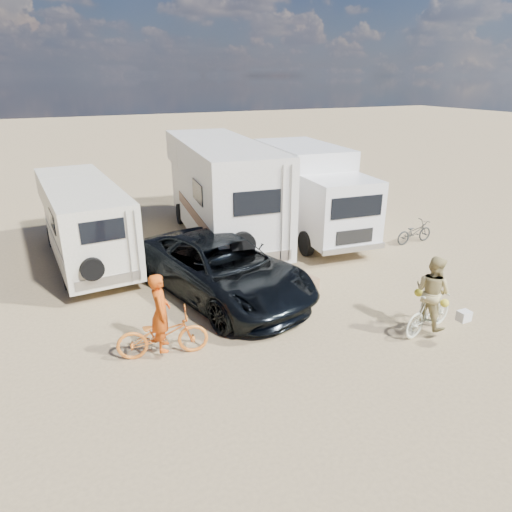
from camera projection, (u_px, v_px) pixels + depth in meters
name	position (u px, v px, depth m)	size (l,w,h in m)	color
ground	(315.00, 330.00, 11.30)	(140.00, 140.00, 0.00)	tan
rv_main	(221.00, 192.00, 16.96)	(2.60, 8.22, 3.68)	white
rv_left	(84.00, 223.00, 15.11)	(2.10, 6.86, 2.63)	beige
box_truck	(311.00, 193.00, 17.45)	(2.42, 6.50, 3.38)	white
dark_suv	(222.00, 268.00, 12.83)	(2.79, 6.04, 1.68)	black
bike_man	(163.00, 334.00, 10.11)	(0.70, 2.01, 1.06)	orange
bike_woman	(429.00, 312.00, 11.06)	(0.50, 1.76, 1.06)	beige
rider_man	(161.00, 320.00, 9.98)	(0.66, 0.43, 1.81)	#CC4B10
rider_woman	(431.00, 298.00, 10.93)	(0.87, 0.68, 1.80)	tan
bike_parked	(414.00, 232.00, 17.06)	(0.56, 1.61, 0.85)	#282B28
cooler	(268.00, 263.00, 14.70)	(0.61, 0.44, 0.48)	#2B6A8C
crate	(309.00, 283.00, 13.44)	(0.44, 0.44, 0.35)	#866546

